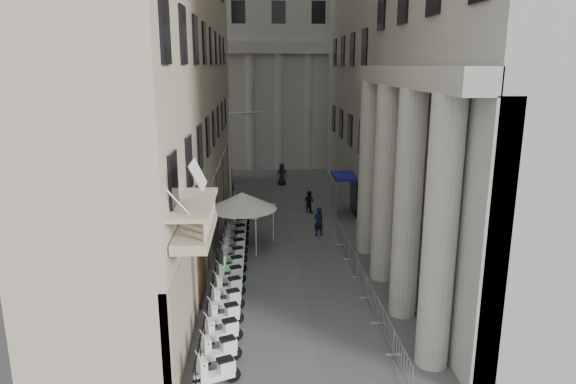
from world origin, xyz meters
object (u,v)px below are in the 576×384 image
object	(u,v)px
street_lamp	(234,163)
info_kiosk	(220,266)
pedestrian_a	(318,222)
security_tent	(235,199)
pedestrian_b	(309,201)

from	to	relation	value
street_lamp	info_kiosk	distance (m)	8.72
street_lamp	pedestrian_a	size ratio (longest dim) A/B	4.19
street_lamp	pedestrian_a	world-z (taller)	street_lamp
security_tent	pedestrian_a	bearing A→B (deg)	10.89
street_lamp	pedestrian_a	distance (m)	6.67
security_tent	street_lamp	bearing A→B (deg)	93.63
street_lamp	pedestrian_b	xyz separation A→B (m)	(5.35, 4.70, -3.90)
security_tent	info_kiosk	bearing A→B (deg)	-95.73
info_kiosk	security_tent	bearing A→B (deg)	64.09
pedestrian_a	pedestrian_b	distance (m)	5.53
pedestrian_a	pedestrian_b	bearing A→B (deg)	-113.10
security_tent	pedestrian_a	size ratio (longest dim) A/B	2.20
pedestrian_a	street_lamp	bearing A→B (deg)	-32.73
security_tent	street_lamp	world-z (taller)	street_lamp
pedestrian_b	pedestrian_a	bearing A→B (deg)	132.76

